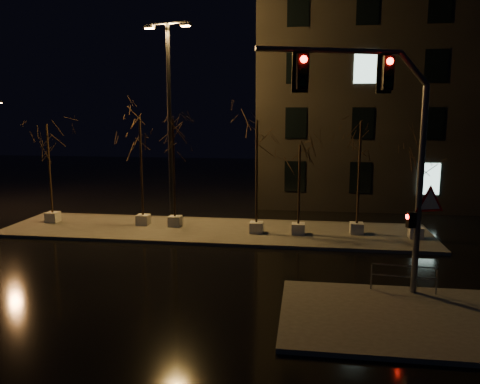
# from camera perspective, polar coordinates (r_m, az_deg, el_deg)

# --- Properties ---
(ground) EXTENTS (90.00, 90.00, 0.00)m
(ground) POSITION_cam_1_polar(r_m,az_deg,el_deg) (18.85, -6.80, -9.43)
(ground) COLOR black
(ground) RESTS_ON ground
(median) EXTENTS (22.00, 5.00, 0.15)m
(median) POSITION_cam_1_polar(r_m,az_deg,el_deg) (24.43, -3.20, -4.73)
(median) COLOR #3F3D38
(median) RESTS_ON ground
(sidewalk_corner) EXTENTS (7.00, 5.00, 0.15)m
(sidewalk_corner) POSITION_cam_1_polar(r_m,az_deg,el_deg) (15.25, 18.68, -14.33)
(sidewalk_corner) COLOR #3F3D38
(sidewalk_corner) RESTS_ON ground
(building) EXTENTS (25.00, 12.00, 15.00)m
(building) POSITION_cam_1_polar(r_m,az_deg,el_deg) (36.44, 23.37, 11.04)
(building) COLOR black
(building) RESTS_ON ground
(tree_0) EXTENTS (1.80, 1.80, 5.52)m
(tree_0) POSITION_cam_1_polar(r_m,az_deg,el_deg) (27.40, -22.37, 5.18)
(tree_0) COLOR #ADABA2
(tree_0) RESTS_ON median
(tree_1) EXTENTS (1.80, 1.80, 5.99)m
(tree_1) POSITION_cam_1_polar(r_m,az_deg,el_deg) (25.21, -12.05, 6.16)
(tree_1) COLOR #ADABA2
(tree_1) RESTS_ON median
(tree_2) EXTENTS (1.80, 1.80, 5.82)m
(tree_2) POSITION_cam_1_polar(r_m,az_deg,el_deg) (24.59, -8.15, 5.89)
(tree_2) COLOR #ADABA2
(tree_2) RESTS_ON median
(tree_3) EXTENTS (1.80, 1.80, 5.77)m
(tree_3) POSITION_cam_1_polar(r_m,az_deg,el_deg) (23.00, 2.07, 5.64)
(tree_3) COLOR #ADABA2
(tree_3) RESTS_ON median
(tree_4) EXTENTS (1.80, 1.80, 4.57)m
(tree_4) POSITION_cam_1_polar(r_m,az_deg,el_deg) (22.97, 7.27, 3.28)
(tree_4) COLOR #ADABA2
(tree_4) RESTS_ON median
(tree_5) EXTENTS (1.80, 1.80, 5.75)m
(tree_5) POSITION_cam_1_polar(r_m,az_deg,el_deg) (23.55, 14.43, 5.39)
(tree_5) COLOR #ADABA2
(tree_5) RESTS_ON median
(tree_6) EXTENTS (1.80, 1.80, 4.56)m
(tree_6) POSITION_cam_1_polar(r_m,az_deg,el_deg) (23.65, 21.09, 2.87)
(tree_6) COLOR #ADABA2
(tree_6) RESTS_ON median
(traffic_signal_mast) EXTENTS (6.15, 2.19, 7.90)m
(traffic_signal_mast) POSITION_cam_1_polar(r_m,az_deg,el_deg) (15.49, 17.41, 6.23)
(traffic_signal_mast) COLOR #5B5C62
(traffic_signal_mast) RESTS_ON sidewalk_corner
(streetlight_main) EXTENTS (2.62, 0.83, 10.52)m
(streetlight_main) POSITION_cam_1_polar(r_m,az_deg,el_deg) (25.14, -8.61, 9.75)
(streetlight_main) COLOR black
(streetlight_main) RESTS_ON median
(guard_rail_a) EXTENTS (2.13, 0.26, 0.92)m
(guard_rail_a) POSITION_cam_1_polar(r_m,az_deg,el_deg) (16.94, 19.34, -9.47)
(guard_rail_a) COLOR #5B5C62
(guard_rail_a) RESTS_ON sidewalk_corner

